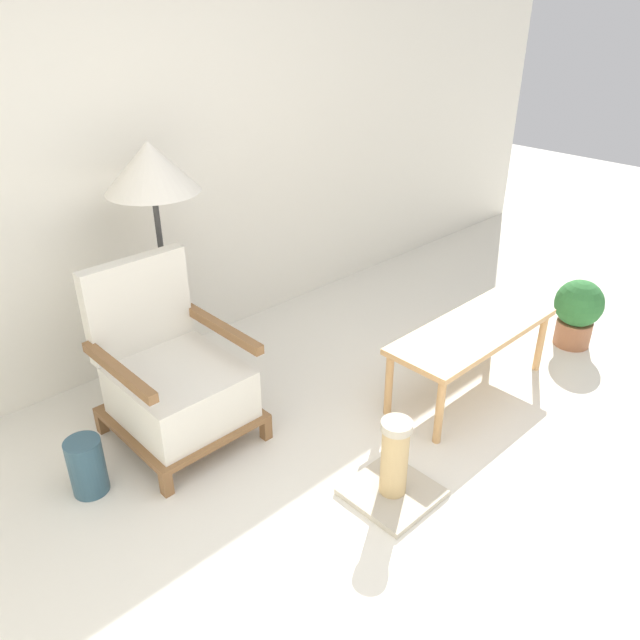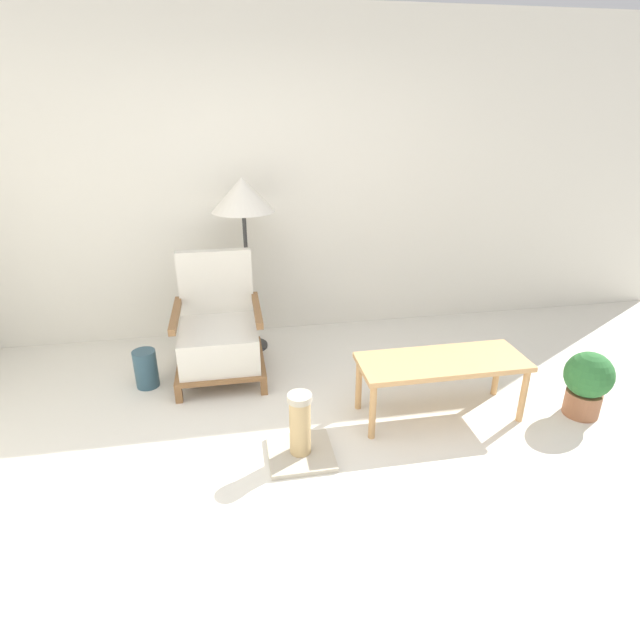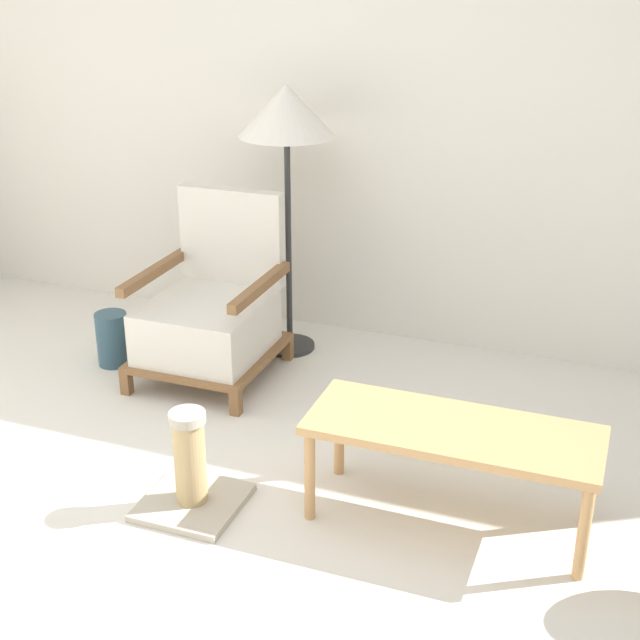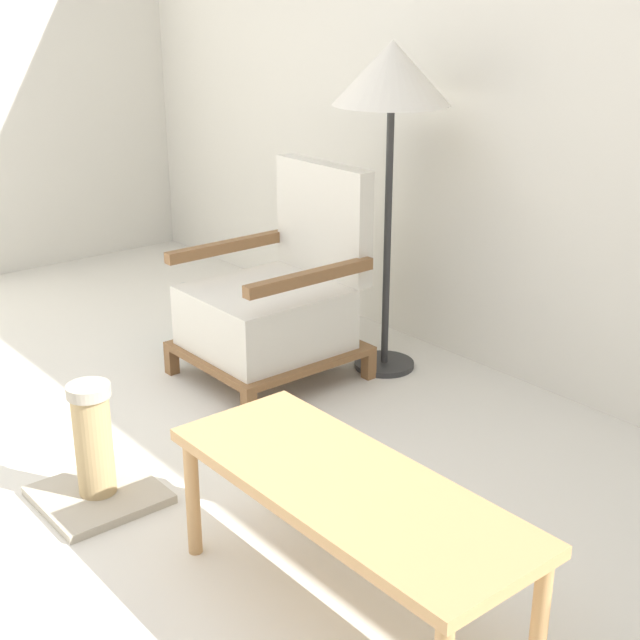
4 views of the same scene
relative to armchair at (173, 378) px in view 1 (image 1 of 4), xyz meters
name	(u,v)px [view 1 (image 1 of 4)]	position (x,y,z in m)	size (l,w,h in m)	color
ground_plane	(478,542)	(0.52, -1.56, -0.34)	(14.00, 14.00, 0.00)	silver
wall_back	(154,141)	(0.52, 0.83, 1.01)	(8.00, 0.06, 2.70)	silver
armchair	(173,378)	(0.00, 0.00, 0.00)	(0.66, 0.71, 0.93)	brown
floor_lamp	(152,176)	(0.26, 0.43, 0.93)	(0.50, 0.50, 1.45)	#2D2D2D
coffee_table	(472,336)	(1.45, -0.85, 0.03)	(1.11, 0.43, 0.42)	tan
vase	(87,466)	(-0.55, -0.09, -0.20)	(0.17, 0.17, 0.29)	#2D4C5B
potted_plant	(578,310)	(2.43, -1.02, -0.09)	(0.31, 0.31, 0.46)	#935B3D
scratching_post	(393,471)	(0.47, -1.11, -0.20)	(0.39, 0.39, 0.43)	#B2A893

